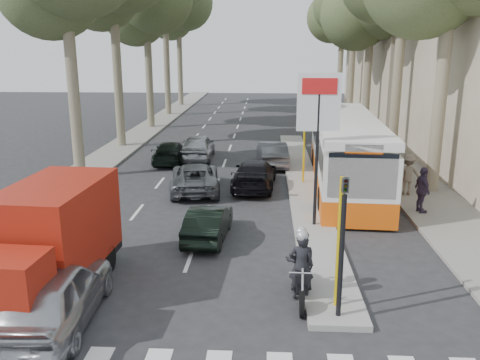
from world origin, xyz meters
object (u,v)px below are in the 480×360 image
Objects in this scene: silver_hatchback at (55,295)px; city_bus at (346,150)px; dark_hatchback at (208,223)px; red_truck at (49,240)px; motorcycle at (301,265)px.

silver_hatchback is 0.36× the size of city_bus.
dark_hatchback is 0.28× the size of city_bus.
red_truck is at bearing 53.12° from dark_hatchback.
red_truck is (-0.69, 1.48, 0.77)m from silver_hatchback.
city_bus reaches higher than silver_hatchback.
motorcycle is (5.91, 1.73, 0.10)m from silver_hatchback.
silver_hatchback is at bearing 66.38° from dark_hatchback.
silver_hatchback is 0.82× the size of red_truck.
city_bus is (8.68, 12.90, 0.95)m from silver_hatchback.
motorcycle is at bearing -166.36° from silver_hatchback.
city_bus is 5.49× the size of motorcycle.
dark_hatchback is 4.97m from motorcycle.
city_bus is at bearing 54.15° from red_truck.
motorcycle is (6.59, 0.25, -0.67)m from red_truck.
silver_hatchback is 2.00× the size of motorcycle.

